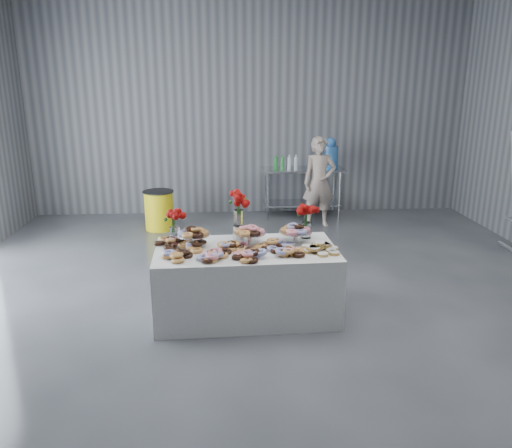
{
  "coord_description": "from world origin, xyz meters",
  "views": [
    {
      "loc": [
        -0.5,
        -4.81,
        2.46
      ],
      "look_at": [
        -0.14,
        0.63,
        0.87
      ],
      "focal_mm": 35.0,
      "sensor_mm": 36.0,
      "label": 1
    }
  ],
  "objects_px": {
    "prep_table": "(302,183)",
    "trash_barrel": "(159,210)",
    "display_table": "(246,282)",
    "person": "(319,182)",
    "water_jug": "(330,154)"
  },
  "relations": [
    {
      "from": "trash_barrel",
      "to": "person",
      "type": "bearing_deg",
      "value": 0.61
    },
    {
      "from": "prep_table",
      "to": "water_jug",
      "type": "relative_size",
      "value": 2.71
    },
    {
      "from": "prep_table",
      "to": "water_jug",
      "type": "bearing_deg",
      "value": -0.0
    },
    {
      "from": "display_table",
      "to": "water_jug",
      "type": "height_order",
      "value": "water_jug"
    },
    {
      "from": "display_table",
      "to": "prep_table",
      "type": "relative_size",
      "value": 1.27
    },
    {
      "from": "display_table",
      "to": "prep_table",
      "type": "distance_m",
      "value": 4.15
    },
    {
      "from": "display_table",
      "to": "person",
      "type": "relative_size",
      "value": 1.23
    },
    {
      "from": "prep_table",
      "to": "trash_barrel",
      "type": "distance_m",
      "value": 2.64
    },
    {
      "from": "prep_table",
      "to": "trash_barrel",
      "type": "xyz_separation_m",
      "value": [
        -2.54,
        -0.67,
        -0.29
      ]
    },
    {
      "from": "prep_table",
      "to": "trash_barrel",
      "type": "bearing_deg",
      "value": -165.23
    },
    {
      "from": "person",
      "to": "display_table",
      "type": "bearing_deg",
      "value": -116.47
    },
    {
      "from": "prep_table",
      "to": "trash_barrel",
      "type": "relative_size",
      "value": 2.26
    },
    {
      "from": "prep_table",
      "to": "display_table",
      "type": "bearing_deg",
      "value": -107.16
    },
    {
      "from": "trash_barrel",
      "to": "prep_table",
      "type": "bearing_deg",
      "value": 14.77
    },
    {
      "from": "person",
      "to": "trash_barrel",
      "type": "xyz_separation_m",
      "value": [
        -2.73,
        -0.03,
        -0.44
      ]
    }
  ]
}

